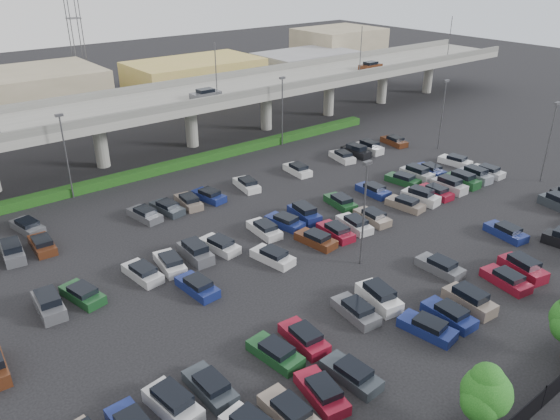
% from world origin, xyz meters
% --- Properties ---
extents(ground, '(280.00, 280.00, 0.00)m').
position_xyz_m(ground, '(0.00, 0.00, 0.00)').
color(ground, black).
extents(overpass, '(150.00, 13.00, 15.80)m').
position_xyz_m(overpass, '(-0.25, 31.99, 6.97)').
color(overpass, gray).
rests_on(overpass, ground).
extents(hedge, '(66.00, 1.60, 1.10)m').
position_xyz_m(hedge, '(0.00, 25.00, 0.55)').
color(hedge, '#133E12').
rests_on(hedge, ground).
extents(parked_cars, '(63.03, 41.68, 1.67)m').
position_xyz_m(parked_cars, '(-0.51, -3.70, 0.61)').
color(parked_cars, '#77695D').
rests_on(parked_cars, ground).
extents(light_poles, '(66.90, 48.38, 10.30)m').
position_xyz_m(light_poles, '(-4.13, 2.00, 6.24)').
color(light_poles, '#48484D').
rests_on(light_poles, ground).
extents(distant_buildings, '(138.00, 24.00, 9.00)m').
position_xyz_m(distant_buildings, '(12.38, 61.81, 3.74)').
color(distant_buildings, gray).
rests_on(distant_buildings, ground).
extents(comm_tower, '(2.40, 2.40, 30.00)m').
position_xyz_m(comm_tower, '(4.00, 74.00, 15.61)').
color(comm_tower, '#48484D').
rests_on(comm_tower, ground).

